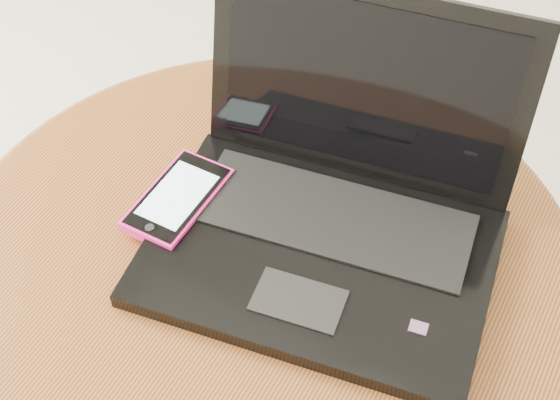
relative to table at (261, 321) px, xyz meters
The scene contains 4 objects.
table is the anchor object (origin of this frame).
laptop 0.18m from the table, 53.86° to the left, with size 0.39×0.35×0.23m.
phone_black 0.17m from the table, 157.47° to the left, with size 0.08×0.12×0.01m.
phone_pink 0.18m from the table, behind, with size 0.07×0.13×0.02m.
Camera 1 is at (0.25, -0.33, 1.24)m, focal length 52.01 mm.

